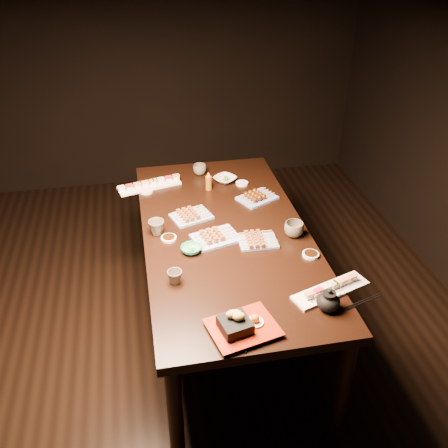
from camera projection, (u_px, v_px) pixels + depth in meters
The scene contains 23 objects.
ground at pixel (171, 380), 2.82m from camera, with size 5.00×5.00×0.00m, color black.
dining_table at pixel (226, 285), 2.95m from camera, with size 0.90×1.80×0.75m, color black.
sushi_platter_near at pixel (331, 287), 2.31m from camera, with size 0.39×0.11×0.05m, color white, non-canonical shape.
sushi_platter_far at pixel (149, 184), 3.18m from camera, with size 0.40×0.11×0.05m, color white, non-canonical shape.
yakitori_plate_center at pixel (216, 234), 2.67m from camera, with size 0.24×0.18×0.06m, color #828EB6, non-canonical shape.
yakitori_plate_right at pixel (258, 239), 2.65m from camera, with size 0.20×0.15×0.05m, color #828EB6, non-canonical shape.
yakitori_plate_left at pixel (191, 213), 2.86m from camera, with size 0.22×0.16×0.06m, color #828EB6, non-canonical shape.
tsukune_plate at pixel (257, 195), 3.04m from camera, with size 0.22×0.16×0.06m, color #828EB6, non-canonical shape.
edamame_bowl_green at pixel (191, 249), 2.58m from camera, with size 0.11×0.11×0.03m, color #34A16C.
edamame_bowl_cream at pixel (225, 179), 3.24m from camera, with size 0.14×0.14×0.03m, color beige.
tempura_tray at pixel (243, 322), 2.08m from camera, with size 0.28×0.23×0.10m, color black, non-canonical shape.
teacup_near_left at pixel (175, 277), 2.36m from camera, with size 0.07×0.07×0.07m, color brown.
teacup_mid_right at pixel (294, 229), 2.69m from camera, with size 0.10×0.10×0.08m, color brown.
teacup_far_left at pixel (157, 227), 2.71m from camera, with size 0.09×0.09×0.08m, color brown.
teacup_far_right at pixel (200, 170), 3.32m from camera, with size 0.09×0.09×0.07m, color brown.
teapot at pixel (329, 300), 2.19m from camera, with size 0.12×0.12×0.11m, color black, non-canonical shape.
condiment_bottle at pixel (209, 181), 3.13m from camera, with size 0.04×0.04×0.12m, color brown.
sauce_dish_west at pixel (169, 238), 2.68m from camera, with size 0.08×0.08×0.01m, color white.
sauce_dish_east at pixel (242, 183), 3.22m from camera, with size 0.08×0.08×0.01m, color white.
sauce_dish_se at pixel (311, 255), 2.56m from camera, with size 0.09×0.09×0.02m, color white.
sauce_dish_nw at pixel (146, 191), 3.13m from camera, with size 0.08×0.08×0.01m, color white.
chopsticks_near at pixel (256, 334), 2.08m from camera, with size 0.23×0.02×0.01m, color black, non-canonical shape.
chopsticks_se at pixel (363, 302), 2.25m from camera, with size 0.20×0.02×0.01m, color black, non-canonical shape.
Camera 1 is at (-0.07, -1.93, 2.26)m, focal length 40.00 mm.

